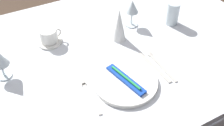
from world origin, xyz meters
TOP-DOWN VIEW (x-y plane):
  - dining_table at (0.00, 0.00)m, footprint 1.80×1.11m
  - dinner_plate at (0.03, -0.24)m, footprint 0.27×0.27m
  - toothbrush_package at (0.03, -0.24)m, footprint 0.08×0.21m
  - fork_outer at (-0.13, -0.22)m, footprint 0.03×0.21m
  - dinner_knife at (0.20, -0.22)m, footprint 0.03×0.22m
  - spoon_soup at (0.23, -0.20)m, footprint 0.03×0.23m
  - saucer_left at (-0.16, 0.18)m, footprint 0.12×0.12m
  - coffee_cup_left at (-0.16, 0.18)m, footprint 0.11×0.09m
  - wine_glass_right at (0.28, 0.12)m, footprint 0.07×0.07m
  - drink_tumbler at (0.48, 0.03)m, footprint 0.07×0.07m
  - napkin_folded at (0.16, 0.04)m, footprint 0.07×0.07m

SIDE VIEW (x-z plane):
  - dining_table at x=0.00m, z-range 0.29..1.03m
  - fork_outer at x=-0.13m, z-range 0.74..0.74m
  - spoon_soup at x=0.23m, z-range 0.74..0.75m
  - dinner_knife at x=0.20m, z-range 0.74..0.74m
  - saucer_left at x=-0.16m, z-range 0.74..0.75m
  - dinner_plate at x=0.03m, z-range 0.74..0.76m
  - toothbrush_package at x=0.03m, z-range 0.75..0.78m
  - coffee_cup_left at x=-0.16m, z-range 0.75..0.82m
  - drink_tumbler at x=0.48m, z-range 0.74..0.86m
  - napkin_folded at x=0.16m, z-range 0.74..0.91m
  - wine_glass_right at x=0.28m, z-range 0.77..0.91m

